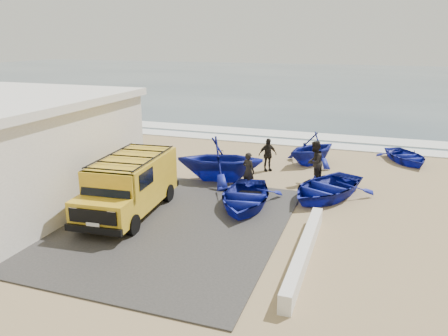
% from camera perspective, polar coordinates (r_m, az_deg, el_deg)
% --- Properties ---
extents(ground, '(160.00, 160.00, 0.00)m').
position_cam_1_polar(ground, '(17.69, -4.25, -4.88)').
color(ground, tan).
extents(slab, '(12.00, 10.00, 0.05)m').
position_cam_1_polar(slab, '(16.93, -13.22, -6.23)').
color(slab, '#3C3937').
rests_on(slab, ground).
extents(ocean, '(180.00, 88.00, 0.01)m').
position_cam_1_polar(ocean, '(71.67, 14.01, 11.01)').
color(ocean, '#385166').
rests_on(ocean, ground).
extents(surf_line, '(180.00, 1.60, 0.06)m').
position_cam_1_polar(surf_line, '(28.61, 5.27, 3.56)').
color(surf_line, white).
rests_on(surf_line, ground).
extents(surf_wash, '(180.00, 2.20, 0.04)m').
position_cam_1_polar(surf_wash, '(30.98, 6.40, 4.53)').
color(surf_wash, white).
rests_on(surf_wash, ground).
extents(parapet, '(0.35, 6.00, 0.55)m').
position_cam_1_polar(parapet, '(13.67, 10.44, -10.65)').
color(parapet, silver).
rests_on(parapet, ground).
extents(van, '(2.44, 5.32, 2.22)m').
position_cam_1_polar(van, '(16.90, -12.18, -1.97)').
color(van, gold).
rests_on(van, ground).
extents(boat_near_left, '(3.38, 4.36, 0.83)m').
position_cam_1_polar(boat_near_left, '(17.39, 2.70, -3.78)').
color(boat_near_left, '#141F9D').
rests_on(boat_near_left, ground).
extents(boat_near_right, '(4.53, 5.14, 0.88)m').
position_cam_1_polar(boat_near_right, '(18.83, 13.11, -2.51)').
color(boat_near_right, '#141F9D').
rests_on(boat_near_right, ground).
extents(boat_mid_left, '(4.74, 4.35, 2.10)m').
position_cam_1_polar(boat_mid_left, '(20.38, -0.51, 1.20)').
color(boat_mid_left, '#141F9D').
rests_on(boat_mid_left, ground).
extents(boat_far_left, '(4.13, 4.26, 1.71)m').
position_cam_1_polar(boat_far_left, '(23.62, 11.43, 2.55)').
color(boat_far_left, '#141F9D').
rests_on(boat_far_left, ground).
extents(boat_far_right, '(3.58, 4.02, 0.69)m').
position_cam_1_polar(boat_far_right, '(25.50, 22.70, 1.42)').
color(boat_far_right, '#141F9D').
rests_on(boat_far_right, ground).
extents(fisherman_front, '(0.71, 0.59, 1.68)m').
position_cam_1_polar(fisherman_front, '(19.29, 3.21, -0.38)').
color(fisherman_front, black).
rests_on(fisherman_front, ground).
extents(fisherman_middle, '(0.98, 1.13, 1.98)m').
position_cam_1_polar(fisherman_middle, '(20.52, 11.73, 0.78)').
color(fisherman_middle, black).
rests_on(fisherman_middle, ground).
extents(fisherman_back, '(1.02, 0.93, 1.68)m').
position_cam_1_polar(fisherman_back, '(22.03, 5.71, 1.74)').
color(fisherman_back, black).
rests_on(fisherman_back, ground).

